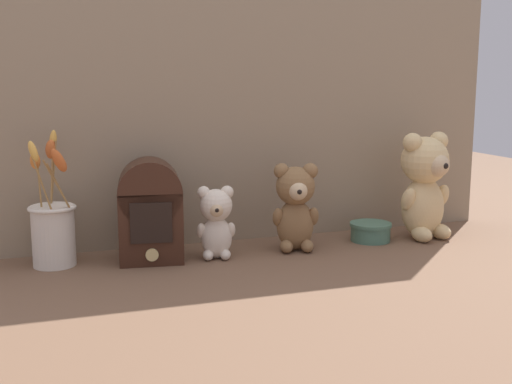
% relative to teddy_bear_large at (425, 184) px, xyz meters
% --- Properties ---
extents(ground_plane, '(4.00, 4.00, 0.00)m').
position_rel_teddy_bear_large_xyz_m(ground_plane, '(-0.49, -0.01, -0.16)').
color(ground_plane, brown).
extents(backdrop_wall, '(1.51, 0.02, 0.77)m').
position_rel_teddy_bear_large_xyz_m(backdrop_wall, '(-0.49, 0.16, 0.23)').
color(backdrop_wall, gray).
rests_on(backdrop_wall, ground).
extents(teddy_bear_large, '(0.17, 0.15, 0.30)m').
position_rel_teddy_bear_large_xyz_m(teddy_bear_large, '(0.00, 0.00, 0.00)').
color(teddy_bear_large, '#DBBC84').
rests_on(teddy_bear_large, ground).
extents(teddy_bear_medium, '(0.13, 0.12, 0.23)m').
position_rel_teddy_bear_large_xyz_m(teddy_bear_medium, '(-0.39, -0.00, -0.04)').
color(teddy_bear_medium, olive).
rests_on(teddy_bear_medium, ground).
extents(teddy_bear_small, '(0.10, 0.09, 0.18)m').
position_rel_teddy_bear_large_xyz_m(teddy_bear_small, '(-0.60, -0.01, -0.06)').
color(teddy_bear_small, beige).
rests_on(teddy_bear_small, ground).
extents(flower_vase, '(0.11, 0.15, 0.32)m').
position_rel_teddy_bear_large_xyz_m(flower_vase, '(-0.99, 0.05, -0.06)').
color(flower_vase, silver).
rests_on(flower_vase, ground).
extents(vintage_radio, '(0.17, 0.15, 0.25)m').
position_rel_teddy_bear_large_xyz_m(vintage_radio, '(-0.76, 0.02, -0.03)').
color(vintage_radio, '#381E14').
rests_on(vintage_radio, ground).
extents(decorative_tin_tall, '(0.11, 0.11, 0.05)m').
position_rel_teddy_bear_large_xyz_m(decorative_tin_tall, '(-0.16, 0.02, -0.13)').
color(decorative_tin_tall, '#47705B').
rests_on(decorative_tin_tall, ground).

